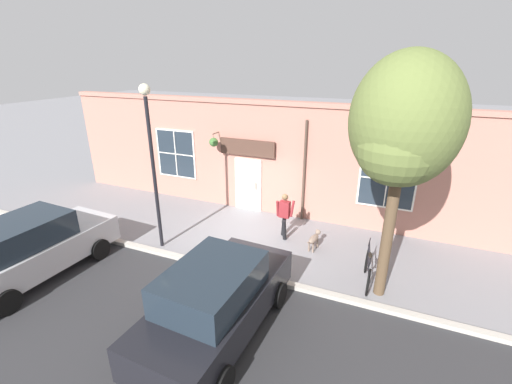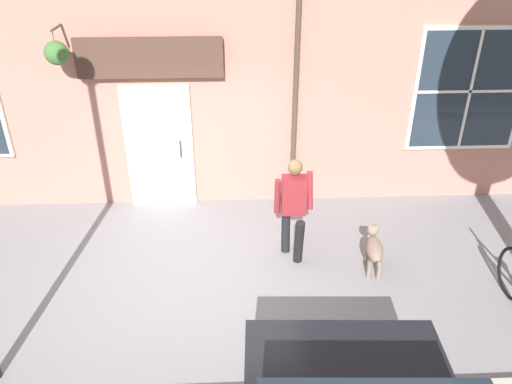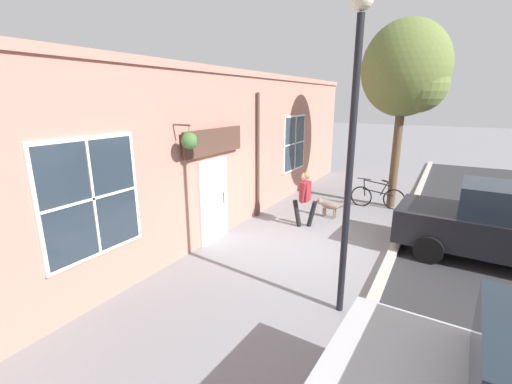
{
  "view_description": "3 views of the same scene",
  "coord_description": "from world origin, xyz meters",
  "px_view_note": "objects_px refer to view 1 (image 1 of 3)",
  "views": [
    {
      "loc": [
        9.28,
        4.39,
        5.64
      ],
      "look_at": [
        -0.54,
        0.24,
        1.48
      ],
      "focal_mm": 24.0,
      "sensor_mm": 36.0,
      "label": 1
    },
    {
      "loc": [
        5.44,
        0.48,
        4.44
      ],
      "look_at": [
        -0.56,
        0.75,
        1.07
      ],
      "focal_mm": 35.0,
      "sensor_mm": 36.0,
      "label": 2
    },
    {
      "loc": [
        2.85,
        -7.42,
        3.53
      ],
      "look_at": [
        -0.7,
        -1.19,
        1.57
      ],
      "focal_mm": 24.0,
      "sensor_mm": 36.0,
      "label": 3
    }
  ],
  "objects_px": {
    "street_tree_by_curb": "(404,127)",
    "parked_car_nearest_curb": "(31,248)",
    "street_lamp": "(151,147)",
    "dog_on_leash": "(314,238)",
    "parked_car_mid_block": "(217,300)",
    "pedestrian_walking": "(285,212)",
    "leaning_bicycle": "(368,269)"
  },
  "relations": [
    {
      "from": "parked_car_nearest_curb",
      "to": "street_lamp",
      "type": "relative_size",
      "value": 0.87
    },
    {
      "from": "parked_car_mid_block",
      "to": "street_lamp",
      "type": "xyz_separation_m",
      "value": [
        -2.62,
        -3.51,
        2.38
      ]
    },
    {
      "from": "dog_on_leash",
      "to": "street_lamp",
      "type": "bearing_deg",
      "value": -69.38
    },
    {
      "from": "parked_car_nearest_curb",
      "to": "pedestrian_walking",
      "type": "bearing_deg",
      "value": 130.18
    },
    {
      "from": "leaning_bicycle",
      "to": "pedestrian_walking",
      "type": "bearing_deg",
      "value": -117.19
    },
    {
      "from": "street_tree_by_curb",
      "to": "street_lamp",
      "type": "bearing_deg",
      "value": -89.03
    },
    {
      "from": "pedestrian_walking",
      "to": "leaning_bicycle",
      "type": "height_order",
      "value": "pedestrian_walking"
    },
    {
      "from": "pedestrian_walking",
      "to": "street_tree_by_curb",
      "type": "bearing_deg",
      "value": 58.6
    },
    {
      "from": "parked_car_nearest_curb",
      "to": "street_tree_by_curb",
      "type": "bearing_deg",
      "value": 107.65
    },
    {
      "from": "dog_on_leash",
      "to": "street_lamp",
      "type": "xyz_separation_m",
      "value": [
        1.72,
        -4.57,
        2.9
      ]
    },
    {
      "from": "leaning_bicycle",
      "to": "parked_car_mid_block",
      "type": "height_order",
      "value": "parked_car_mid_block"
    },
    {
      "from": "leaning_bicycle",
      "to": "dog_on_leash",
      "type": "bearing_deg",
      "value": -123.05
    },
    {
      "from": "dog_on_leash",
      "to": "parked_car_nearest_curb",
      "type": "distance_m",
      "value": 8.07
    },
    {
      "from": "street_tree_by_curb",
      "to": "street_lamp",
      "type": "xyz_separation_m",
      "value": [
        0.11,
        -6.64,
        -1.03
      ]
    },
    {
      "from": "street_tree_by_curb",
      "to": "parked_car_mid_block",
      "type": "relative_size",
      "value": 1.34
    },
    {
      "from": "parked_car_nearest_curb",
      "to": "parked_car_mid_block",
      "type": "height_order",
      "value": "same"
    },
    {
      "from": "street_tree_by_curb",
      "to": "parked_car_nearest_curb",
      "type": "bearing_deg",
      "value": -72.35
    },
    {
      "from": "dog_on_leash",
      "to": "parked_car_mid_block",
      "type": "xyz_separation_m",
      "value": [
        4.34,
        -1.06,
        0.52
      ]
    },
    {
      "from": "leaning_bicycle",
      "to": "street_lamp",
      "type": "bearing_deg",
      "value": -84.64
    },
    {
      "from": "street_tree_by_curb",
      "to": "parked_car_nearest_curb",
      "type": "relative_size",
      "value": 1.34
    },
    {
      "from": "parked_car_nearest_curb",
      "to": "parked_car_mid_block",
      "type": "distance_m",
      "value": 5.67
    },
    {
      "from": "street_tree_by_curb",
      "to": "leaning_bicycle",
      "type": "relative_size",
      "value": 3.38
    },
    {
      "from": "parked_car_nearest_curb",
      "to": "dog_on_leash",
      "type": "bearing_deg",
      "value": 123.21
    },
    {
      "from": "pedestrian_walking",
      "to": "parked_car_nearest_curb",
      "type": "xyz_separation_m",
      "value": [
        4.75,
        -5.62,
        -0.05
      ]
    },
    {
      "from": "dog_on_leash",
      "to": "street_tree_by_curb",
      "type": "distance_m",
      "value": 4.73
    },
    {
      "from": "street_tree_by_curb",
      "to": "parked_car_mid_block",
      "type": "height_order",
      "value": "street_tree_by_curb"
    },
    {
      "from": "parked_car_nearest_curb",
      "to": "leaning_bicycle",
      "type": "bearing_deg",
      "value": 111.18
    },
    {
      "from": "street_tree_by_curb",
      "to": "parked_car_nearest_curb",
      "type": "distance_m",
      "value": 9.85
    },
    {
      "from": "pedestrian_walking",
      "to": "parked_car_nearest_curb",
      "type": "relative_size",
      "value": 0.36
    },
    {
      "from": "pedestrian_walking",
      "to": "dog_on_leash",
      "type": "bearing_deg",
      "value": 73.25
    },
    {
      "from": "dog_on_leash",
      "to": "leaning_bicycle",
      "type": "relative_size",
      "value": 0.57
    },
    {
      "from": "dog_on_leash",
      "to": "parked_car_nearest_curb",
      "type": "bearing_deg",
      "value": -56.79
    }
  ]
}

